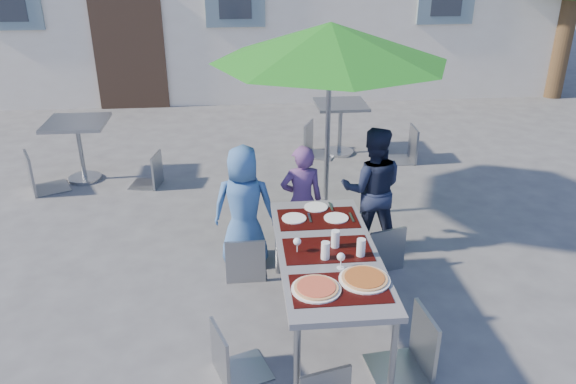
{
  "coord_description": "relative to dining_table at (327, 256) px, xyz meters",
  "views": [
    {
      "loc": [
        -0.05,
        -3.38,
        3.07
      ],
      "look_at": [
        0.4,
        1.4,
        0.86
      ],
      "focal_mm": 35.0,
      "sensor_mm": 36.0,
      "label": 1
    }
  ],
  "objects": [
    {
      "name": "ground",
      "position": [
        -0.64,
        -0.5,
        -0.7
      ],
      "size": [
        90.0,
        90.0,
        0.0
      ],
      "primitive_type": "plane",
      "color": "#474649",
      "rests_on": "ground"
    },
    {
      "name": "dining_table",
      "position": [
        0.0,
        0.0,
        0.0
      ],
      "size": [
        0.8,
        1.85,
        0.76
      ],
      "color": "#4B4B50",
      "rests_on": "ground"
    },
    {
      "name": "pizza_near_left",
      "position": [
        -0.17,
        -0.55,
        0.07
      ],
      "size": [
        0.36,
        0.36,
        0.03
      ],
      "color": "white",
      "rests_on": "dining_table"
    },
    {
      "name": "pizza_near_right",
      "position": [
        0.2,
        -0.47,
        0.07
      ],
      "size": [
        0.38,
        0.38,
        0.03
      ],
      "color": "white",
      "rests_on": "dining_table"
    },
    {
      "name": "glassware",
      "position": [
        0.05,
        -0.09,
        0.13
      ],
      "size": [
        0.56,
        0.38,
        0.15
      ],
      "color": "silver",
      "rests_on": "dining_table"
    },
    {
      "name": "place_settings",
      "position": [
        -0.01,
        0.62,
        0.06
      ],
      "size": [
        0.64,
        0.46,
        0.01
      ],
      "color": "white",
      "rests_on": "dining_table"
    },
    {
      "name": "child_0",
      "position": [
        -0.65,
        1.1,
        -0.07
      ],
      "size": [
        0.65,
        0.45,
        1.26
      ],
      "primitive_type": "imported",
      "rotation": [
        0.0,
        0.0,
        3.05
      ],
      "color": "#375F99",
      "rests_on": "ground"
    },
    {
      "name": "child_1",
      "position": [
        -0.06,
        1.24,
        -0.1
      ],
      "size": [
        0.45,
        0.31,
        1.2
      ],
      "primitive_type": "imported",
      "rotation": [
        0.0,
        0.0,
        3.2
      ],
      "color": "#57356C",
      "rests_on": "ground"
    },
    {
      "name": "child_2",
      "position": [
        0.68,
        1.3,
        -0.02
      ],
      "size": [
        0.71,
        0.48,
        1.34
      ],
      "primitive_type": "imported",
      "rotation": [
        0.0,
        0.0,
        2.98
      ],
      "color": "#171D33",
      "rests_on": "ground"
    },
    {
      "name": "chair_0",
      "position": [
        -0.66,
        0.82,
        -0.2
      ],
      "size": [
        0.38,
        0.39,
        0.86
      ],
      "color": "gray",
      "rests_on": "ground"
    },
    {
      "name": "chair_1",
      "position": [
        0.06,
        0.94,
        -0.13
      ],
      "size": [
        0.52,
        0.52,
        0.97
      ],
      "color": "#92979D",
      "rests_on": "ground"
    },
    {
      "name": "chair_2",
      "position": [
        0.71,
        0.88,
        -0.18
      ],
      "size": [
        0.48,
        0.49,
        0.89
      ],
      "color": "gray",
      "rests_on": "ground"
    },
    {
      "name": "chair_3",
      "position": [
        -0.8,
        -0.53,
        -0.21
      ],
      "size": [
        0.48,
        0.48,
        0.85
      ],
      "color": "gray",
      "rests_on": "ground"
    },
    {
      "name": "chair_4",
      "position": [
        0.57,
        -0.59,
        -0.14
      ],
      "size": [
        0.47,
        0.47,
        0.96
      ],
      "color": "gray",
      "rests_on": "ground"
    },
    {
      "name": "chair_5",
      "position": [
        -0.14,
        -1.13,
        -0.21
      ],
      "size": [
        0.45,
        0.45,
        0.84
      ],
      "color": "gray",
      "rests_on": "ground"
    },
    {
      "name": "patio_umbrella",
      "position": [
        0.32,
        2.05,
        1.33
      ],
      "size": [
        2.57,
        2.57,
        2.25
      ],
      "color": "#A9ABB1",
      "rests_on": "ground"
    },
    {
      "name": "cafe_table_0",
      "position": [
        -2.8,
        3.45,
        -0.09
      ],
      "size": [
        0.78,
        0.78,
        0.84
      ],
      "color": "#A9ABB1",
      "rests_on": "ground"
    },
    {
      "name": "bg_chair_l_0",
      "position": [
        -3.28,
        3.13,
        -0.1
      ],
      "size": [
        0.6,
        0.59,
        1.01
      ],
      "color": "gray",
      "rests_on": "ground"
    },
    {
      "name": "bg_chair_r_0",
      "position": [
        -1.86,
        3.17,
        -0.2
      ],
      "size": [
        0.45,
        0.45,
        0.86
      ],
      "color": "gray",
      "rests_on": "ground"
    },
    {
      "name": "cafe_table_1",
      "position": [
        0.86,
        4.13,
        -0.13
      ],
      "size": [
        0.74,
        0.74,
        0.8
      ],
      "color": "#A9ABB1",
      "rests_on": "ground"
    },
    {
      "name": "bg_chair_l_1",
      "position": [
        0.48,
        4.11,
        -0.14
      ],
      "size": [
        0.56,
        0.55,
        0.95
      ],
      "color": "gray",
      "rests_on": "ground"
    },
    {
      "name": "bg_chair_r_1",
      "position": [
        1.79,
        3.74,
        -0.13
      ],
      "size": [
        0.45,
        0.45,
        0.97
      ],
      "color": "gray",
      "rests_on": "ground"
    }
  ]
}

